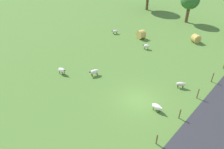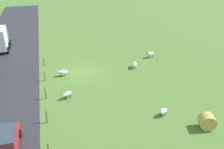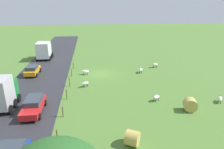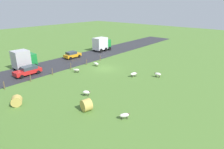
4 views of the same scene
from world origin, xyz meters
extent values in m
plane|color=#517A33|center=(0.00, 0.00, 0.00)|extent=(160.00, 160.00, 0.00)
ellipsoid|color=white|center=(2.36, -0.04, 0.50)|extent=(1.14, 0.56, 0.53)
ellipsoid|color=silver|center=(2.89, -0.06, 0.62)|extent=(0.27, 0.19, 0.20)
cylinder|color=#2D2823|center=(2.67, 0.09, 0.15)|extent=(0.07, 0.07, 0.30)
cylinder|color=#2D2823|center=(2.66, -0.20, 0.15)|extent=(0.07, 0.07, 0.30)
cylinder|color=#2D2823|center=(2.06, 0.11, 0.15)|extent=(0.07, 0.07, 0.30)
cylinder|color=#2D2823|center=(2.05, -0.18, 0.15)|extent=(0.07, 0.07, 0.30)
ellipsoid|color=white|center=(-10.01, -2.36, 0.57)|extent=(1.12, 0.70, 0.52)
ellipsoid|color=brown|center=(-9.53, -2.27, 0.69)|extent=(0.29, 0.23, 0.20)
cylinder|color=#2D2823|center=(-9.76, -2.17, 0.19)|extent=(0.07, 0.07, 0.38)
cylinder|color=#2D2823|center=(-9.70, -2.45, 0.19)|extent=(0.07, 0.07, 0.38)
cylinder|color=#2D2823|center=(-10.32, -2.28, 0.19)|extent=(0.07, 0.07, 0.38)
cylinder|color=#2D2823|center=(-10.26, -2.56, 0.19)|extent=(0.07, 0.07, 0.38)
ellipsoid|color=white|center=(-6.06, 10.30, 0.52)|extent=(1.08, 0.94, 0.49)
ellipsoid|color=brown|center=(-6.45, 10.04, 0.63)|extent=(0.32, 0.29, 0.20)
cylinder|color=#2D2823|center=(-6.21, 10.04, 0.17)|extent=(0.07, 0.07, 0.34)
cylinder|color=#2D2823|center=(-6.36, 10.26, 0.17)|extent=(0.07, 0.07, 0.34)
cylinder|color=#2D2823|center=(-5.76, 10.33, 0.17)|extent=(0.07, 0.07, 0.34)
cylinder|color=#2D2823|center=(-5.91, 10.56, 0.17)|extent=(0.07, 0.07, 0.34)
ellipsoid|color=white|center=(-6.78, 0.13, 0.55)|extent=(0.88, 1.29, 0.49)
ellipsoid|color=brown|center=(-6.98, -0.40, 0.66)|extent=(0.26, 0.31, 0.20)
cylinder|color=#2D2823|center=(-6.77, -0.23, 0.18)|extent=(0.07, 0.07, 0.36)
cylinder|color=#2D2823|center=(-7.02, -0.13, 0.18)|extent=(0.07, 0.07, 0.36)
cylinder|color=#2D2823|center=(-6.54, 0.39, 0.18)|extent=(0.07, 0.07, 0.36)
cylinder|color=#2D2823|center=(-6.79, 0.49, 0.18)|extent=(0.07, 0.07, 0.36)
ellipsoid|color=silver|center=(-13.38, 11.46, 0.46)|extent=(0.99, 1.13, 0.46)
ellipsoid|color=brown|center=(-13.67, 11.05, 0.56)|extent=(0.30, 0.32, 0.20)
cylinder|color=#2D2823|center=(-13.45, 11.15, 0.14)|extent=(0.07, 0.07, 0.29)
cylinder|color=#2D2823|center=(-13.65, 11.30, 0.14)|extent=(0.07, 0.07, 0.29)
cylinder|color=#2D2823|center=(-13.11, 11.63, 0.14)|extent=(0.07, 0.07, 0.29)
cylinder|color=#2D2823|center=(-13.31, 11.77, 0.14)|extent=(0.07, 0.07, 0.29)
ellipsoid|color=beige|center=(2.33, 5.01, 0.52)|extent=(1.09, 0.94, 0.45)
ellipsoid|color=silver|center=(2.73, 5.28, 0.62)|extent=(0.32, 0.29, 0.20)
cylinder|color=#2D2823|center=(2.49, 5.27, 0.18)|extent=(0.07, 0.07, 0.35)
cylinder|color=#2D2823|center=(2.63, 5.06, 0.18)|extent=(0.07, 0.07, 0.35)
cylinder|color=#2D2823|center=(2.03, 4.95, 0.18)|extent=(0.07, 0.07, 0.35)
cylinder|color=#2D2823|center=(2.16, 4.75, 0.18)|extent=(0.07, 0.07, 0.35)
cylinder|color=tan|center=(-1.61, 17.62, 0.63)|extent=(1.54, 1.62, 1.26)
cylinder|color=tan|center=(-8.94, 12.89, 0.71)|extent=(1.63, 1.34, 1.42)
cylinder|color=brown|center=(-17.01, 26.33, 1.64)|extent=(0.59, 0.59, 3.28)
cylinder|color=brown|center=(-6.86, 25.03, 1.50)|extent=(0.58, 0.58, 2.99)
ellipsoid|color=#336B2D|center=(-6.86, 25.03, 4.19)|extent=(3.45, 3.45, 3.19)
cylinder|color=brown|center=(4.53, -3.49, 0.56)|extent=(0.12, 0.12, 1.11)
cylinder|color=brown|center=(4.53, 0.53, 0.57)|extent=(0.12, 0.12, 1.14)
cylinder|color=brown|center=(4.53, 4.55, 0.62)|extent=(0.12, 0.12, 1.24)
cylinder|color=brown|center=(4.53, 8.57, 0.64)|extent=(0.12, 0.12, 1.29)
cylinder|color=brown|center=(4.53, 12.59, 0.60)|extent=(0.12, 0.12, 1.20)
camera|label=1|loc=(9.67, -14.73, 15.08)|focal=34.42mm
camera|label=2|loc=(3.45, 27.35, 14.54)|focal=39.99mm
camera|label=3|loc=(1.60, 30.95, 11.05)|focal=32.15mm
camera|label=4|loc=(-24.17, 26.15, 11.75)|focal=31.21mm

